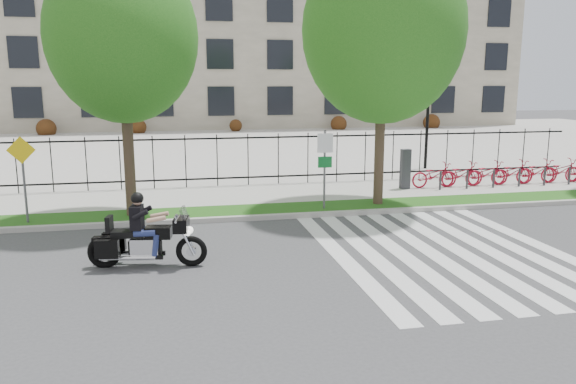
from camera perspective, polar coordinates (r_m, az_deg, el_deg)
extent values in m
plane|color=#3E3E41|center=(13.12, -3.73, -7.29)|extent=(120.00, 120.00, 0.00)
cube|color=#A4A19A|center=(17.01, -5.70, -2.73)|extent=(60.00, 0.20, 0.15)
cube|color=#245916|center=(17.83, -5.99, -2.08)|extent=(60.00, 1.50, 0.15)
cube|color=#A5A29A|center=(20.26, -6.72, -0.48)|extent=(60.00, 3.50, 0.15)
cube|color=#A5A29A|center=(37.59, -9.17, 4.81)|extent=(80.00, 34.00, 0.10)
cube|color=gray|center=(57.64, -10.51, 16.86)|extent=(60.00, 20.00, 20.00)
cylinder|color=black|center=(27.08, 13.94, 6.32)|extent=(0.14, 0.14, 4.00)
cylinder|color=black|center=(27.00, 14.13, 10.34)|extent=(0.06, 0.70, 0.70)
sphere|color=white|center=(26.85, 13.46, 10.58)|extent=(0.36, 0.36, 0.36)
sphere|color=white|center=(27.15, 14.82, 10.52)|extent=(0.36, 0.36, 0.36)
cylinder|color=#3B2920|center=(17.44, -15.89, 4.12)|extent=(0.32, 0.32, 3.97)
ellipsoid|color=#135414|center=(17.36, -16.49, 14.93)|extent=(4.33, 4.33, 4.98)
cylinder|color=#3B2920|center=(18.62, 9.29, 4.96)|extent=(0.32, 0.32, 4.05)
ellipsoid|color=#135414|center=(18.58, 9.65, 15.93)|extent=(5.12, 5.12, 5.89)
cube|color=#2D2D33|center=(21.58, 11.83, 2.30)|extent=(0.35, 0.25, 1.50)
imported|color=#A40E24|center=(22.13, 14.65, 1.67)|extent=(1.82, 0.63, 0.96)
cylinder|color=#2D2D33|center=(21.71, 15.21, 1.12)|extent=(0.08, 0.08, 0.70)
imported|color=#A40E24|center=(22.64, 17.15, 1.75)|extent=(1.82, 0.63, 0.96)
cylinder|color=#2D2D33|center=(22.23, 17.74, 1.21)|extent=(0.08, 0.08, 0.70)
imported|color=#A40E24|center=(23.19, 19.53, 1.81)|extent=(1.82, 0.63, 0.96)
cylinder|color=#2D2D33|center=(22.79, 20.15, 1.29)|extent=(0.08, 0.08, 0.70)
imported|color=#A40E24|center=(23.77, 21.80, 1.87)|extent=(1.82, 0.63, 0.96)
cylinder|color=#2D2D33|center=(23.39, 22.45, 1.36)|extent=(0.08, 0.08, 0.70)
imported|color=#A40E24|center=(24.40, 23.96, 1.93)|extent=(1.82, 0.63, 0.96)
cylinder|color=#2D2D33|center=(24.02, 24.62, 1.43)|extent=(0.08, 0.08, 0.70)
imported|color=#A40E24|center=(25.05, 26.00, 1.98)|extent=(1.82, 0.63, 0.96)
cylinder|color=#2D2D33|center=(24.69, 26.68, 1.50)|extent=(0.08, 0.08, 0.70)
cylinder|color=#59595B|center=(17.78, 3.73, 2.27)|extent=(0.07, 0.07, 2.50)
cube|color=white|center=(17.63, 3.80, 4.98)|extent=(0.50, 0.03, 0.60)
cube|color=#0C6626|center=(17.71, 3.77, 3.05)|extent=(0.45, 0.03, 0.35)
cylinder|color=#59595B|center=(17.65, -25.22, 0.98)|extent=(0.07, 0.07, 2.40)
cube|color=yellow|center=(17.49, -25.50, 3.86)|extent=(0.78, 0.03, 0.78)
torus|color=black|center=(13.03, -9.78, -5.94)|extent=(0.73, 0.25, 0.71)
torus|color=black|center=(13.42, -18.18, -5.84)|extent=(0.77, 0.28, 0.76)
cube|color=black|center=(12.89, -10.79, -3.25)|extent=(0.40, 0.61, 0.31)
cube|color=#26262B|center=(12.82, -10.50, -2.22)|extent=(0.24, 0.54, 0.31)
cube|color=silver|center=(13.17, -14.29, -5.43)|extent=(0.67, 0.45, 0.41)
cube|color=black|center=(13.02, -13.02, -4.00)|extent=(0.62, 0.44, 0.27)
cube|color=black|center=(13.16, -15.90, -4.07)|extent=(0.78, 0.49, 0.14)
cube|color=black|center=(13.21, -17.70, -3.10)|extent=(0.16, 0.36, 0.35)
cube|color=black|center=(13.05, -17.93, -5.55)|extent=(0.54, 0.25, 0.41)
cube|color=black|center=(13.62, -17.24, -4.80)|extent=(0.54, 0.25, 0.41)
cube|color=black|center=(13.02, -15.10, -2.49)|extent=(0.31, 0.45, 0.54)
sphere|color=tan|center=(12.93, -15.06, -0.80)|extent=(0.24, 0.24, 0.24)
sphere|color=black|center=(12.92, -15.07, -0.62)|extent=(0.28, 0.28, 0.28)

